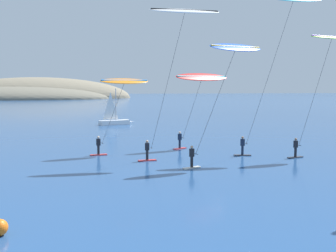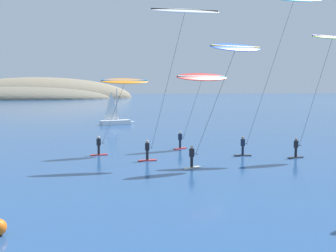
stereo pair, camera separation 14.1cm
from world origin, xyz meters
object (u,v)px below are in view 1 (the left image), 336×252
at_px(kitesurfer_lime, 328,49).
at_px(kitesurfer_white, 182,23).
at_px(kitesurfer_orange, 122,88).
at_px(kitesurfer_cyan, 290,8).
at_px(kitesurfer_red, 200,82).
at_px(sailboat_near, 116,120).
at_px(kitesurfer_blue, 232,58).

height_order(kitesurfer_lime, kitesurfer_white, kitesurfer_white).
height_order(kitesurfer_white, kitesurfer_orange, kitesurfer_white).
height_order(kitesurfer_white, kitesurfer_cyan, kitesurfer_cyan).
bearing_deg(kitesurfer_red, kitesurfer_cyan, -38.83).
distance_m(sailboat_near, kitesurfer_blue, 36.74).
bearing_deg(kitesurfer_red, kitesurfer_lime, -33.70).
bearing_deg(kitesurfer_lime, kitesurfer_orange, 167.80).
bearing_deg(kitesurfer_cyan, kitesurfer_orange, 169.46).
bearing_deg(kitesurfer_lime, kitesurfer_white, -179.42).
distance_m(kitesurfer_lime, kitesurfer_orange, 18.36).
bearing_deg(sailboat_near, kitesurfer_lime, -61.84).
distance_m(sailboat_near, kitesurfer_orange, 28.97).
distance_m(kitesurfer_lime, kitesurfer_blue, 9.97).
bearing_deg(sailboat_near, kitesurfer_blue, -77.52).
bearing_deg(kitesurfer_cyan, sailboat_near, 114.54).
xyz_separation_m(kitesurfer_white, kitesurfer_red, (3.17, 6.65, -4.70)).
height_order(sailboat_near, kitesurfer_blue, kitesurfer_blue).
bearing_deg(sailboat_near, kitesurfer_cyan, -65.46).
bearing_deg(sailboat_near, kitesurfer_white, -82.38).
bearing_deg(kitesurfer_orange, kitesurfer_red, 18.99).
xyz_separation_m(kitesurfer_lime, kitesurfer_orange, (-17.65, 3.82, -3.35)).
xyz_separation_m(kitesurfer_lime, kitesurfer_red, (-9.78, 6.52, -2.77)).
relative_size(kitesurfer_white, kitesurfer_orange, 1.82).
xyz_separation_m(sailboat_near, kitesurfer_orange, (-0.36, -28.48, 5.30)).
distance_m(kitesurfer_orange, kitesurfer_cyan, 16.42).
distance_m(kitesurfer_blue, kitesurfer_orange, 10.73).
distance_m(sailboat_near, kitesurfer_cyan, 36.43).
bearing_deg(kitesurfer_orange, kitesurfer_lime, -12.20).
bearing_deg(kitesurfer_white, kitesurfer_orange, 139.96).
relative_size(sailboat_near, kitesurfer_white, 0.47).
distance_m(kitesurfer_white, kitesurfer_red, 8.74).
bearing_deg(kitesurfer_red, kitesurfer_white, -115.45).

